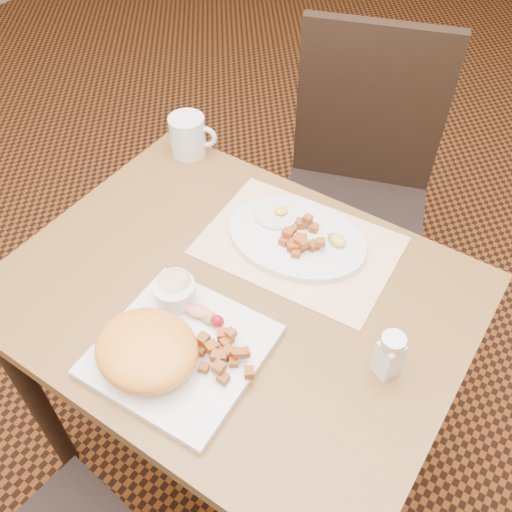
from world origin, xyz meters
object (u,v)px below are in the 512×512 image
object	(u,v)px
chair_far	(357,182)
coffee_mug	(189,135)
salt_shaker	(389,354)
plate_square	(181,351)
plate_oval	(297,238)
table	(235,323)

from	to	relation	value
chair_far	coffee_mug	size ratio (longest dim) A/B	8.40
salt_shaker	coffee_mug	world-z (taller)	same
chair_far	plate_square	world-z (taller)	chair_far
chair_far	plate_square	distance (m)	0.87
plate_oval	coffee_mug	bearing A→B (deg)	162.63
plate_oval	plate_square	bearing A→B (deg)	-94.74
plate_square	plate_oval	bearing A→B (deg)	85.26
chair_far	plate_square	size ratio (longest dim) A/B	3.46
salt_shaker	table	bearing A→B (deg)	-179.96
salt_shaker	coffee_mug	size ratio (longest dim) A/B	0.87
plate_oval	coffee_mug	xyz separation A→B (m)	(-0.38, 0.12, 0.04)
plate_square	salt_shaker	bearing A→B (deg)	28.06
chair_far	salt_shaker	size ratio (longest dim) A/B	9.70
plate_square	salt_shaker	world-z (taller)	salt_shaker
chair_far	plate_oval	distance (m)	0.54
plate_square	plate_oval	distance (m)	0.36
table	chair_far	world-z (taller)	chair_far
salt_shaker	chair_far	bearing A→B (deg)	118.48
plate_square	coffee_mug	bearing A→B (deg)	126.52
plate_oval	coffee_mug	size ratio (longest dim) A/B	2.64
plate_oval	coffee_mug	world-z (taller)	coffee_mug
plate_square	salt_shaker	xyz separation A→B (m)	(0.32, 0.17, 0.04)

